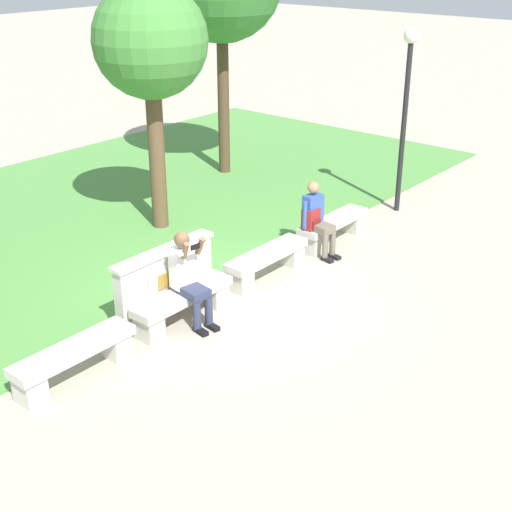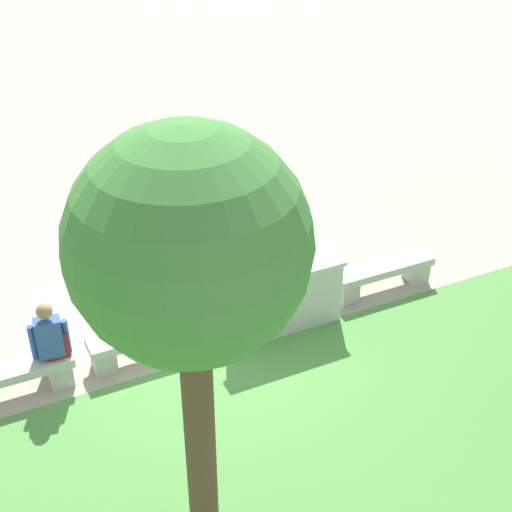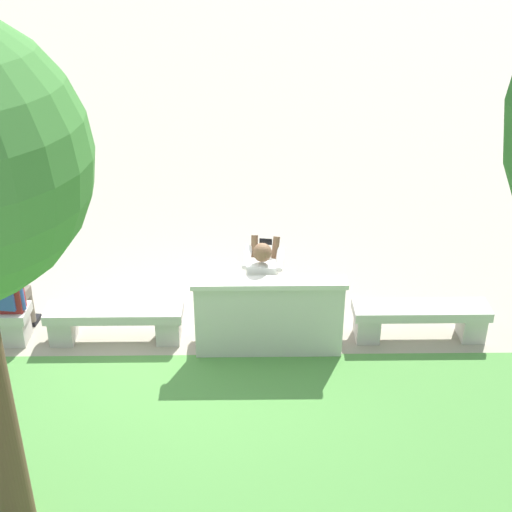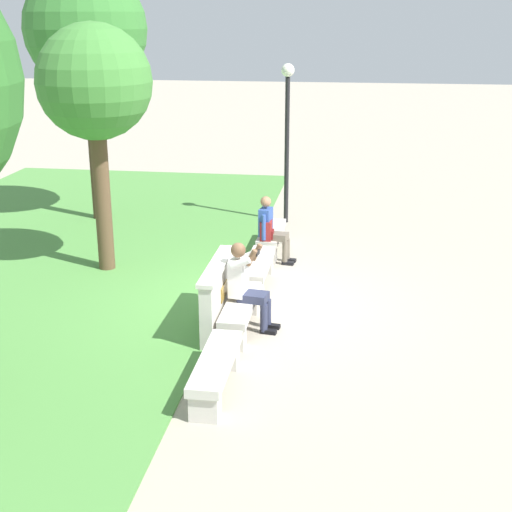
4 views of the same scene
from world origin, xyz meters
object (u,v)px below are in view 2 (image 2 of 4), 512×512
object	(u,v)px
bench_main	(382,273)
backpack	(56,344)
bench_near	(274,304)
person_distant	(50,338)
bench_mid	(150,339)
person_photographer	(268,276)
tree_left_background	(189,251)
bench_far	(7,379)

from	to	relation	value
bench_main	backpack	bearing A→B (deg)	0.13
bench_main	bench_near	bearing A→B (deg)	0.00
person_distant	backpack	bearing A→B (deg)	125.76
backpack	bench_mid	bearing A→B (deg)	-179.45
bench_near	person_photographer	size ratio (longest dim) A/B	1.24
bench_mid	bench_near	bearing A→B (deg)	180.00
bench_near	person_photographer	xyz separation A→B (m)	(0.05, -0.08, 0.45)
bench_mid	person_photographer	distance (m)	1.85
person_photographer	person_distant	world-z (taller)	person_photographer
bench_mid	person_distant	world-z (taller)	person_distant
bench_mid	tree_left_background	world-z (taller)	tree_left_background
person_photographer	tree_left_background	distance (m)	4.46
backpack	tree_left_background	distance (m)	3.99
bench_main	bench_near	size ratio (longest dim) A/B	1.00
person_photographer	tree_left_background	world-z (taller)	tree_left_background
bench_main	backpack	world-z (taller)	backpack
bench_near	tree_left_background	world-z (taller)	tree_left_background
bench_mid	person_distant	xyz separation A→B (m)	(1.25, -0.07, 0.38)
bench_main	bench_mid	distance (m)	3.69
person_photographer	person_distant	size ratio (longest dim) A/B	1.05
bench_mid	bench_far	size ratio (longest dim) A/B	1.00
person_photographer	bench_far	bearing A→B (deg)	1.21
bench_main	tree_left_background	bearing A→B (deg)	35.00
person_photographer	bench_main	bearing A→B (deg)	177.69
person_photographer	tree_left_background	xyz separation A→B (m)	(2.17, 2.93, 2.57)
bench_main	bench_near	distance (m)	1.85
bench_mid	person_distant	size ratio (longest dim) A/B	1.30
bench_main	bench_far	bearing A→B (deg)	0.00
bench_far	tree_left_background	bearing A→B (deg)	117.28
bench_near	bench_far	xyz separation A→B (m)	(3.69, 0.00, 0.00)
bench_far	backpack	world-z (taller)	backpack
person_distant	bench_mid	bearing A→B (deg)	176.99
bench_near	backpack	size ratio (longest dim) A/B	3.83
bench_main	tree_left_background	world-z (taller)	tree_left_background
bench_far	person_distant	xyz separation A→B (m)	(-0.60, -0.07, 0.38)
bench_far	person_photographer	size ratio (longest dim) A/B	1.24
bench_main	backpack	size ratio (longest dim) A/B	3.83
bench_main	person_photographer	distance (m)	1.95
bench_main	person_distant	size ratio (longest dim) A/B	1.30
bench_far	tree_left_background	xyz separation A→B (m)	(-1.47, 2.85, 3.01)
bench_far	bench_near	bearing A→B (deg)	180.00
backpack	tree_left_background	world-z (taller)	tree_left_background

